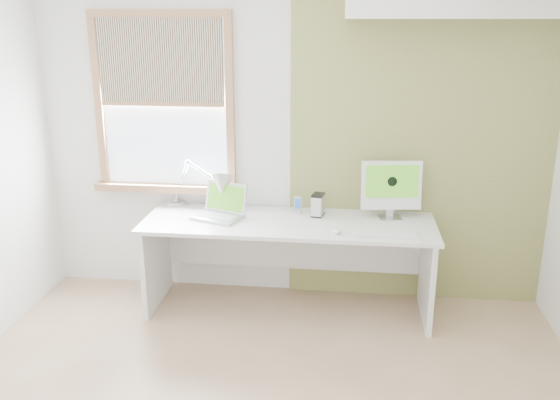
# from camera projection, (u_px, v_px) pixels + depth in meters

# --- Properties ---
(room) EXTENTS (4.04, 3.54, 2.64)m
(room) POSITION_uv_depth(u_px,v_px,m) (255.00, 205.00, 2.97)
(room) COLOR tan
(room) RESTS_ON ground
(accent_wall) EXTENTS (2.00, 0.02, 2.60)m
(accent_wall) POSITION_uv_depth(u_px,v_px,m) (421.00, 140.00, 4.51)
(accent_wall) COLOR olive
(accent_wall) RESTS_ON room
(window) EXTENTS (1.20, 0.14, 1.42)m
(window) POSITION_uv_depth(u_px,v_px,m) (164.00, 104.00, 4.64)
(window) COLOR #A06D48
(window) RESTS_ON room
(desk) EXTENTS (2.20, 0.70, 0.73)m
(desk) POSITION_uv_depth(u_px,v_px,m) (289.00, 243.00, 4.56)
(desk) COLOR silver
(desk) RESTS_ON room
(desk_lamp) EXTENTS (0.63, 0.41, 0.39)m
(desk_lamp) POSITION_uv_depth(u_px,v_px,m) (213.00, 186.00, 4.63)
(desk_lamp) COLOR silver
(desk_lamp) RESTS_ON desk
(laptop) EXTENTS (0.44, 0.39, 0.25)m
(laptop) POSITION_uv_depth(u_px,v_px,m) (221.00, 209.00, 4.54)
(laptop) COLOR silver
(laptop) RESTS_ON desk
(phone_dock) EXTENTS (0.09, 0.09, 0.14)m
(phone_dock) POSITION_uv_depth(u_px,v_px,m) (297.00, 208.00, 4.63)
(phone_dock) COLOR silver
(phone_dock) RESTS_ON desk
(external_drive) EXTENTS (0.11, 0.15, 0.17)m
(external_drive) POSITION_uv_depth(u_px,v_px,m) (318.00, 205.00, 4.56)
(external_drive) COLOR silver
(external_drive) RESTS_ON desk
(imac) EXTENTS (0.46, 0.17, 0.44)m
(imac) POSITION_uv_depth(u_px,v_px,m) (391.00, 187.00, 4.46)
(imac) COLOR silver
(imac) RESTS_ON desk
(keyboard) EXTENTS (0.45, 0.15, 0.02)m
(keyboard) POSITION_uv_depth(u_px,v_px,m) (387.00, 234.00, 4.15)
(keyboard) COLOR white
(keyboard) RESTS_ON desk
(mouse) EXTENTS (0.08, 0.11, 0.03)m
(mouse) POSITION_uv_depth(u_px,v_px,m) (336.00, 231.00, 4.21)
(mouse) COLOR white
(mouse) RESTS_ON desk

